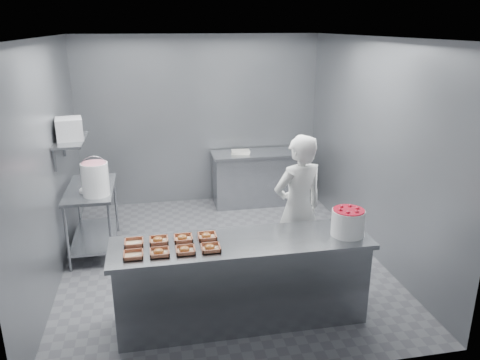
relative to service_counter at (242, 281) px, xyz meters
name	(u,v)px	position (x,y,z in m)	size (l,w,h in m)	color
floor	(222,259)	(0.00, 1.35, -0.45)	(4.50, 4.50, 0.00)	#4C4C51
ceiling	(219,37)	(0.00, 1.35, 2.35)	(4.50, 4.50, 0.00)	white
wall_back	(200,121)	(0.00, 3.60, 0.95)	(4.00, 0.04, 2.80)	slate
wall_left	(48,165)	(-2.00, 1.35, 0.95)	(0.04, 4.50, 2.80)	slate
wall_right	(372,149)	(2.00, 1.35, 0.95)	(0.04, 4.50, 2.80)	slate
service_counter	(242,281)	(0.00, 0.00, 0.00)	(2.60, 0.70, 0.90)	slate
prep_table	(92,209)	(-1.65, 1.95, 0.14)	(0.60, 1.20, 0.90)	slate
back_counter	(256,178)	(0.90, 3.25, 0.00)	(1.50, 0.60, 0.90)	slate
wall_shelf	(71,140)	(-1.82, 1.95, 1.10)	(0.35, 0.90, 0.03)	slate
tray_0	(133,255)	(-1.05, -0.13, 0.47)	(0.19, 0.18, 0.04)	tan
tray_1	(159,252)	(-0.81, -0.13, 0.47)	(0.19, 0.18, 0.06)	tan
tray_2	(185,250)	(-0.57, -0.13, 0.47)	(0.19, 0.18, 0.06)	tan
tray_3	(210,248)	(-0.33, -0.13, 0.47)	(0.19, 0.18, 0.06)	tan
tray_4	(134,242)	(-1.05, 0.13, 0.47)	(0.19, 0.18, 0.04)	tan
tray_5	(159,240)	(-0.81, 0.13, 0.47)	(0.19, 0.18, 0.06)	tan
tray_6	(183,238)	(-0.57, 0.13, 0.47)	(0.19, 0.18, 0.06)	tan
tray_7	(207,236)	(-0.33, 0.13, 0.47)	(0.19, 0.18, 0.06)	tan
worker	(298,209)	(0.82, 0.74, 0.44)	(0.65, 0.43, 1.78)	silver
strawberry_tub	(348,221)	(1.08, -0.06, 0.59)	(0.33, 0.33, 0.28)	white
glaze_bucket	(95,178)	(-1.54, 1.64, 0.67)	(0.35, 0.33, 0.51)	white
bucket_lid	(92,190)	(-1.61, 1.81, 0.46)	(0.32, 0.32, 0.02)	white
rag	(94,179)	(-1.64, 2.28, 0.46)	(0.13, 0.11, 0.02)	#CCB28C
appliance	(69,129)	(-1.82, 1.92, 1.25)	(0.31, 0.36, 0.27)	gray
paper_stack	(241,152)	(0.63, 3.25, 0.47)	(0.30, 0.22, 0.05)	silver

